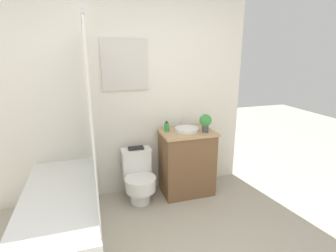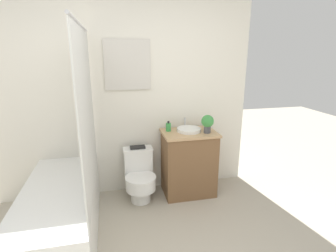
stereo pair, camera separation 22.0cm
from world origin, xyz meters
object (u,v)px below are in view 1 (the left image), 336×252
sink (187,129)px  soap_bottle (167,127)px  potted_plant (205,122)px  toilet (139,177)px  book_on_tank (136,148)px

sink → soap_bottle: bearing=164.7°
soap_bottle → potted_plant: (0.44, -0.17, 0.08)m
toilet → soap_bottle: bearing=14.2°
potted_plant → soap_bottle: bearing=158.2°
sink → toilet: bearing=-177.1°
soap_bottle → book_on_tank: soap_bottle is taller
soap_bottle → potted_plant: size_ratio=0.57×
book_on_tank → sink: bearing=-8.2°
soap_bottle → toilet: bearing=-165.8°
book_on_tank → potted_plant: bearing=-13.6°
soap_bottle → potted_plant: 0.48m
toilet → soap_bottle: (0.38, 0.10, 0.57)m
sink → soap_bottle: size_ratio=2.63×
sink → potted_plant: potted_plant is taller
potted_plant → book_on_tank: (-0.82, 0.20, -0.32)m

